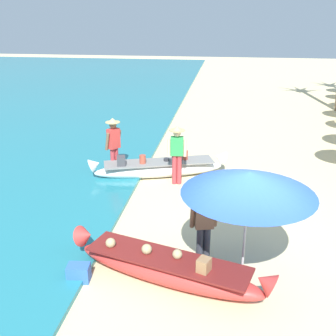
{
  "coord_description": "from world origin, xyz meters",
  "views": [
    {
      "loc": [
        -0.53,
        -6.97,
        4.76
      ],
      "look_at": [
        -1.99,
        2.92,
        0.9
      ],
      "focal_mm": 43.57,
      "sensor_mm": 36.0,
      "label": 1
    }
  ],
  "objects_px": {
    "person_tourist_customer": "(204,223)",
    "cooler_box": "(79,273)",
    "boat_red_foreground": "(167,268)",
    "person_vendor_hatted": "(177,151)",
    "patio_umbrella_large": "(249,183)",
    "person_vendor_assistant": "(114,142)",
    "boat_white_midground": "(159,168)"
  },
  "relations": [
    {
      "from": "person_vendor_hatted",
      "to": "cooler_box",
      "type": "height_order",
      "value": "person_vendor_hatted"
    },
    {
      "from": "person_vendor_hatted",
      "to": "patio_umbrella_large",
      "type": "xyz_separation_m",
      "value": [
        1.81,
        -4.2,
        0.89
      ]
    },
    {
      "from": "person_vendor_hatted",
      "to": "cooler_box",
      "type": "bearing_deg",
      "value": -104.27
    },
    {
      "from": "patio_umbrella_large",
      "to": "cooler_box",
      "type": "bearing_deg",
      "value": -167.58
    },
    {
      "from": "boat_white_midground",
      "to": "patio_umbrella_large",
      "type": "bearing_deg",
      "value": -62.56
    },
    {
      "from": "boat_red_foreground",
      "to": "person_tourist_customer",
      "type": "xyz_separation_m",
      "value": [
        0.62,
        0.71,
        0.63
      ]
    },
    {
      "from": "person_vendor_hatted",
      "to": "patio_umbrella_large",
      "type": "height_order",
      "value": "patio_umbrella_large"
    },
    {
      "from": "boat_red_foreground",
      "to": "person_vendor_assistant",
      "type": "distance_m",
      "value": 5.72
    },
    {
      "from": "boat_white_midground",
      "to": "person_vendor_assistant",
      "type": "xyz_separation_m",
      "value": [
        -1.38,
        0.01,
        0.76
      ]
    },
    {
      "from": "person_vendor_hatted",
      "to": "person_tourist_customer",
      "type": "relative_size",
      "value": 1.09
    },
    {
      "from": "person_vendor_hatted",
      "to": "person_tourist_customer",
      "type": "distance_m",
      "value": 4.07
    },
    {
      "from": "boat_red_foreground",
      "to": "cooler_box",
      "type": "relative_size",
      "value": 9.59
    },
    {
      "from": "person_vendor_assistant",
      "to": "cooler_box",
      "type": "distance_m",
      "value": 5.48
    },
    {
      "from": "person_tourist_customer",
      "to": "cooler_box",
      "type": "distance_m",
      "value": 2.56
    },
    {
      "from": "person_tourist_customer",
      "to": "patio_umbrella_large",
      "type": "relative_size",
      "value": 0.67
    },
    {
      "from": "boat_white_midground",
      "to": "cooler_box",
      "type": "bearing_deg",
      "value": -96.61
    },
    {
      "from": "person_vendor_hatted",
      "to": "cooler_box",
      "type": "xyz_separation_m",
      "value": [
        -1.24,
        -4.87,
        -0.85
      ]
    },
    {
      "from": "boat_white_midground",
      "to": "person_vendor_assistant",
      "type": "distance_m",
      "value": 1.58
    },
    {
      "from": "person_vendor_hatted",
      "to": "person_vendor_assistant",
      "type": "xyz_separation_m",
      "value": [
        -2.0,
        0.49,
        0.01
      ]
    },
    {
      "from": "boat_red_foreground",
      "to": "person_vendor_assistant",
      "type": "height_order",
      "value": "person_vendor_assistant"
    },
    {
      "from": "cooler_box",
      "to": "person_tourist_customer",
      "type": "bearing_deg",
      "value": 16.38
    },
    {
      "from": "cooler_box",
      "to": "person_vendor_hatted",
      "type": "bearing_deg",
      "value": 69.76
    },
    {
      "from": "boat_red_foreground",
      "to": "patio_umbrella_large",
      "type": "height_order",
      "value": "patio_umbrella_large"
    },
    {
      "from": "boat_red_foreground",
      "to": "person_vendor_hatted",
      "type": "xyz_separation_m",
      "value": [
        -0.41,
        4.64,
        0.74
      ]
    },
    {
      "from": "patio_umbrella_large",
      "to": "boat_red_foreground",
      "type": "bearing_deg",
      "value": -162.4
    },
    {
      "from": "patio_umbrella_large",
      "to": "person_tourist_customer",
      "type": "bearing_deg",
      "value": 161.38
    },
    {
      "from": "person_tourist_customer",
      "to": "person_vendor_hatted",
      "type": "bearing_deg",
      "value": 104.64
    },
    {
      "from": "person_vendor_assistant",
      "to": "patio_umbrella_large",
      "type": "xyz_separation_m",
      "value": [
        3.81,
        -4.69,
        0.87
      ]
    },
    {
      "from": "patio_umbrella_large",
      "to": "cooler_box",
      "type": "relative_size",
      "value": 5.86
    },
    {
      "from": "person_tourist_customer",
      "to": "patio_umbrella_large",
      "type": "bearing_deg",
      "value": -18.62
    },
    {
      "from": "person_vendor_assistant",
      "to": "person_tourist_customer",
      "type": "bearing_deg",
      "value": -55.57
    },
    {
      "from": "person_vendor_hatted",
      "to": "patio_umbrella_large",
      "type": "distance_m",
      "value": 4.66
    }
  ]
}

